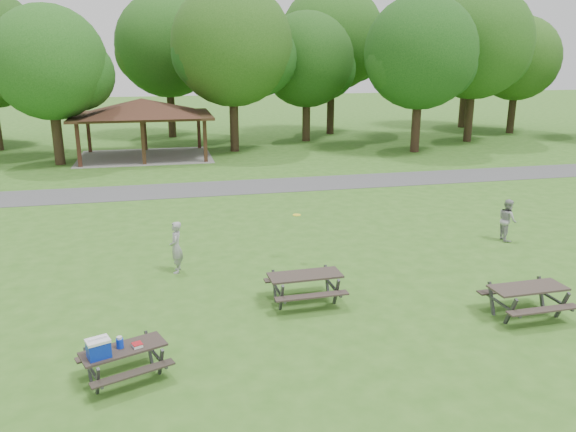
# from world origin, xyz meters

# --- Properties ---
(ground) EXTENTS (160.00, 160.00, 0.00)m
(ground) POSITION_xyz_m (0.00, 0.00, 0.00)
(ground) COLOR #366A1E
(ground) RESTS_ON ground
(asphalt_path) EXTENTS (120.00, 3.20, 0.02)m
(asphalt_path) POSITION_xyz_m (0.00, 14.00, 0.01)
(asphalt_path) COLOR #4B4B4D
(asphalt_path) RESTS_ON ground
(pavilion) EXTENTS (8.60, 7.01, 3.76)m
(pavilion) POSITION_xyz_m (-4.00, 24.00, 3.06)
(pavilion) COLOR #371D14
(pavilion) RESTS_ON ground
(tree_row_d) EXTENTS (6.93, 6.60, 9.27)m
(tree_row_d) POSITION_xyz_m (-8.92, 22.53, 5.77)
(tree_row_d) COLOR black
(tree_row_d) RESTS_ON ground
(tree_row_e) EXTENTS (8.40, 8.00, 11.02)m
(tree_row_e) POSITION_xyz_m (2.10, 25.03, 6.78)
(tree_row_e) COLOR black
(tree_row_e) RESTS_ON ground
(tree_row_f) EXTENTS (7.35, 7.00, 9.55)m
(tree_row_f) POSITION_xyz_m (8.09, 28.53, 5.84)
(tree_row_f) COLOR #312215
(tree_row_f) RESTS_ON ground
(tree_row_g) EXTENTS (7.77, 7.40, 10.25)m
(tree_row_g) POSITION_xyz_m (14.09, 22.03, 6.33)
(tree_row_g) COLOR black
(tree_row_g) RESTS_ON ground
(tree_row_h) EXTENTS (8.61, 8.20, 11.37)m
(tree_row_h) POSITION_xyz_m (20.10, 25.53, 7.03)
(tree_row_h) COLOR black
(tree_row_h) RESTS_ON ground
(tree_row_i) EXTENTS (7.14, 6.80, 9.52)m
(tree_row_i) POSITION_xyz_m (26.08, 29.03, 5.91)
(tree_row_i) COLOR black
(tree_row_i) RESTS_ON ground
(tree_deep_b) EXTENTS (8.40, 8.00, 11.13)m
(tree_deep_b) POSITION_xyz_m (-1.90, 33.03, 6.89)
(tree_deep_b) COLOR black
(tree_deep_b) RESTS_ON ground
(tree_deep_c) EXTENTS (8.82, 8.40, 11.90)m
(tree_deep_c) POSITION_xyz_m (11.10, 32.03, 7.44)
(tree_deep_c) COLOR black
(tree_deep_c) RESTS_ON ground
(tree_deep_d) EXTENTS (8.40, 8.00, 11.27)m
(tree_deep_d) POSITION_xyz_m (24.10, 33.53, 7.03)
(tree_deep_d) COLOR #2F2115
(tree_deep_d) RESTS_ON ground
(picnic_table_near) EXTENTS (2.04, 1.85, 1.16)m
(picnic_table_near) POSITION_xyz_m (-4.10, -2.77, 0.67)
(picnic_table_near) COLOR #2D2420
(picnic_table_near) RESTS_ON ground
(picnic_table_middle) EXTENTS (1.99, 1.63, 0.85)m
(picnic_table_middle) POSITION_xyz_m (0.57, 0.07, 0.62)
(picnic_table_middle) COLOR #302823
(picnic_table_middle) RESTS_ON ground
(picnic_table_far) EXTENTS (1.96, 1.60, 0.84)m
(picnic_table_far) POSITION_xyz_m (5.87, -1.96, 0.62)
(picnic_table_far) COLOR #332A25
(picnic_table_far) RESTS_ON ground
(frisbee_in_flight) EXTENTS (0.29, 0.29, 0.02)m
(frisbee_in_flight) POSITION_xyz_m (1.12, 3.27, 1.53)
(frisbee_in_flight) COLOR yellow
(frisbee_in_flight) RESTS_ON ground
(frisbee_thrower) EXTENTS (0.45, 0.62, 1.60)m
(frisbee_thrower) POSITION_xyz_m (-2.70, 3.10, 0.80)
(frisbee_thrower) COLOR #979799
(frisbee_thrower) RESTS_ON ground
(frisbee_catcher) EXTENTS (0.68, 0.81, 1.51)m
(frisbee_catcher) POSITION_xyz_m (8.97, 3.62, 0.75)
(frisbee_catcher) COLOR #A1A1A3
(frisbee_catcher) RESTS_ON ground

